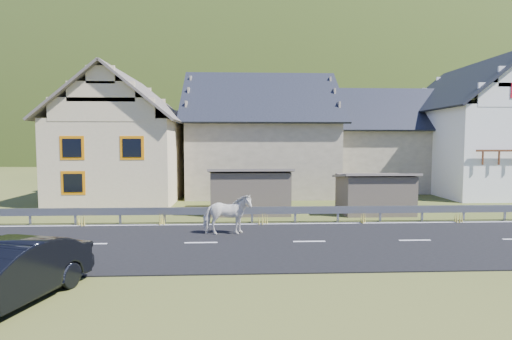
{
  "coord_description": "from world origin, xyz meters",
  "views": [
    {
      "loc": [
        -2.62,
        -14.47,
        3.75
      ],
      "look_at": [
        -1.83,
        3.49,
        2.46
      ],
      "focal_mm": 28.0,
      "sensor_mm": 36.0,
      "label": 1
    }
  ],
  "objects": [
    {
      "name": "ground",
      "position": [
        0.0,
        0.0,
        0.0
      ],
      "size": [
        160.0,
        160.0,
        0.0
      ],
      "primitive_type": "plane",
      "color": "#314016",
      "rests_on": "ground"
    },
    {
      "name": "road",
      "position": [
        0.0,
        0.0,
        0.02
      ],
      "size": [
        60.0,
        7.0,
        0.04
      ],
      "primitive_type": "cube",
      "color": "black",
      "rests_on": "ground"
    },
    {
      "name": "lane_markings",
      "position": [
        0.0,
        0.0,
        0.04
      ],
      "size": [
        60.0,
        6.6,
        0.01
      ],
      "primitive_type": "cube",
      "color": "silver",
      "rests_on": "road"
    },
    {
      "name": "guardrail",
      "position": [
        -0.0,
        3.68,
        0.56
      ],
      "size": [
        28.1,
        0.09,
        0.75
      ],
      "color": "#93969B",
      "rests_on": "ground"
    },
    {
      "name": "shed_left",
      "position": [
        -2.0,
        6.5,
        1.1
      ],
      "size": [
        4.3,
        3.3,
        2.4
      ],
      "primitive_type": "cube",
      "color": "brown",
      "rests_on": "ground"
    },
    {
      "name": "shed_right",
      "position": [
        4.5,
        6.0,
        1.0
      ],
      "size": [
        3.8,
        2.9,
        2.2
      ],
      "primitive_type": "cube",
      "color": "brown",
      "rests_on": "ground"
    },
    {
      "name": "house_cream",
      "position": [
        -10.0,
        12.0,
        4.36
      ],
      "size": [
        7.8,
        9.8,
        8.3
      ],
      "color": "beige",
      "rests_on": "ground"
    },
    {
      "name": "house_stone_a",
      "position": [
        -1.0,
        15.0,
        4.63
      ],
      "size": [
        10.8,
        9.8,
        8.9
      ],
      "color": "tan",
      "rests_on": "ground"
    },
    {
      "name": "house_stone_b",
      "position": [
        9.0,
        17.0,
        4.24
      ],
      "size": [
        9.8,
        8.8,
        8.1
      ],
      "color": "tan",
      "rests_on": "ground"
    },
    {
      "name": "house_white",
      "position": [
        15.0,
        14.0,
        5.06
      ],
      "size": [
        8.8,
        10.8,
        9.7
      ],
      "color": "white",
      "rests_on": "ground"
    },
    {
      "name": "mountain",
      "position": [
        5.0,
        180.0,
        -20.0
      ],
      "size": [
        440.0,
        280.0,
        260.0
      ],
      "primitive_type": "ellipsoid",
      "color": "#21300F",
      "rests_on": "ground"
    },
    {
      "name": "conifer_patch",
      "position": [
        -55.0,
        110.0,
        6.0
      ],
      "size": [
        76.0,
        50.0,
        28.0
      ],
      "primitive_type": "ellipsoid",
      "color": "black",
      "rests_on": "ground"
    },
    {
      "name": "horse",
      "position": [
        -3.07,
        1.29,
        0.85
      ],
      "size": [
        1.02,
        1.98,
        1.62
      ],
      "primitive_type": "imported",
      "rotation": [
        0.0,
        0.0,
        1.65
      ],
      "color": "silver",
      "rests_on": "road"
    },
    {
      "name": "car",
      "position": [
        -7.93,
        -5.41,
        0.73
      ],
      "size": [
        2.66,
        4.66,
        1.45
      ],
      "primitive_type": "imported",
      "rotation": [
        0.0,
        0.0,
        -0.27
      ],
      "color": "black",
      "rests_on": "ground"
    }
  ]
}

